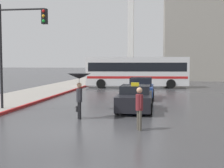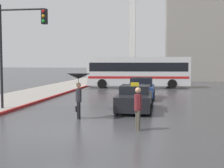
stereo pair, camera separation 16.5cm
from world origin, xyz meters
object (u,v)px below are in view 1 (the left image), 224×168
(monument_cross, at_px, (131,0))
(pedestrian_with_umbrella, at_px, (79,82))
(taxi, at_px, (135,99))
(pedestrian_man, at_px, (139,105))
(sedan_red, at_px, (141,89))
(city_bus, at_px, (137,71))
(traffic_light, at_px, (18,38))

(monument_cross, bearing_deg, pedestrian_with_umbrella, -89.26)
(taxi, bearing_deg, pedestrian_man, 95.84)
(sedan_red, bearing_deg, city_bus, -84.57)
(pedestrian_with_umbrella, xyz_separation_m, traffic_light, (-3.80, 1.78, 2.20))
(pedestrian_with_umbrella, xyz_separation_m, monument_cross, (-0.44, 34.37, 10.49))
(pedestrian_man, bearing_deg, pedestrian_with_umbrella, -148.63)
(city_bus, xyz_separation_m, traffic_light, (-5.29, -17.21, 2.17))
(sedan_red, xyz_separation_m, pedestrian_with_umbrella, (-2.46, -8.89, 1.07))
(taxi, distance_m, monument_cross, 33.65)
(taxi, relative_size, pedestrian_with_umbrella, 1.95)
(city_bus, relative_size, pedestrian_with_umbrella, 5.05)
(taxi, bearing_deg, sedan_red, -90.24)
(city_bus, height_order, pedestrian_man, city_bus)
(sedan_red, relative_size, pedestrian_with_umbrella, 1.98)
(city_bus, bearing_deg, taxi, 178.07)
(pedestrian_man, xyz_separation_m, traffic_light, (-6.74, 3.86, 2.98))
(sedan_red, relative_size, city_bus, 0.39)
(pedestrian_with_umbrella, bearing_deg, monument_cross, -27.31)
(city_bus, height_order, pedestrian_with_umbrella, city_bus)
(taxi, distance_m, pedestrian_with_umbrella, 3.95)
(pedestrian_man, bearing_deg, traffic_light, -143.25)
(sedan_red, distance_m, monument_cross, 28.13)
(sedan_red, bearing_deg, pedestrian_with_umbrella, 74.55)
(pedestrian_man, relative_size, traffic_light, 0.29)
(city_bus, distance_m, traffic_light, 18.14)
(pedestrian_with_umbrella, height_order, pedestrian_man, pedestrian_with_umbrella)
(taxi, bearing_deg, city_bus, -86.67)
(traffic_light, bearing_deg, pedestrian_with_umbrella, -25.18)
(pedestrian_with_umbrella, xyz_separation_m, pedestrian_man, (2.94, -2.07, -0.77))
(pedestrian_man, height_order, monument_cross, monument_cross)
(pedestrian_with_umbrella, height_order, traffic_light, traffic_light)
(monument_cross, bearing_deg, taxi, -84.78)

